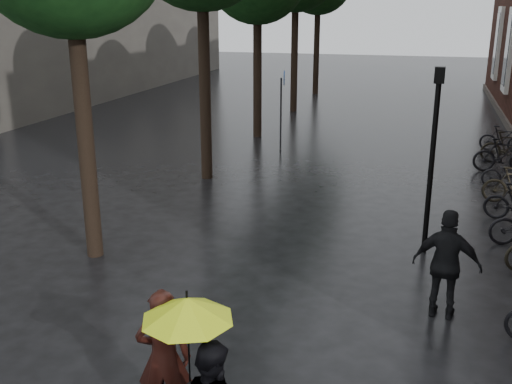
% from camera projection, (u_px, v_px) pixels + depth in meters
% --- Properties ---
extents(person_burgundy, '(0.75, 0.59, 1.79)m').
position_uv_depth(person_burgundy, '(164.00, 358.00, 7.06)').
color(person_burgundy, black).
rests_on(person_burgundy, ground).
extents(lime_umbrella, '(1.02, 1.02, 1.51)m').
position_uv_depth(lime_umbrella, '(187.00, 309.00, 6.34)').
color(lime_umbrella, black).
rests_on(lime_umbrella, ground).
extents(pedestrian_walking, '(1.13, 0.59, 1.84)m').
position_uv_depth(pedestrian_walking, '(447.00, 265.00, 9.55)').
color(pedestrian_walking, black).
rests_on(pedestrian_walking, ground).
extents(lamp_post, '(0.19, 0.19, 3.77)m').
position_uv_depth(lamp_post, '(433.00, 144.00, 11.70)').
color(lamp_post, black).
rests_on(lamp_post, ground).
extents(cycle_sign, '(0.15, 0.50, 2.76)m').
position_uv_depth(cycle_sign, '(282.00, 98.00, 20.50)').
color(cycle_sign, '#262628').
rests_on(cycle_sign, ground).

